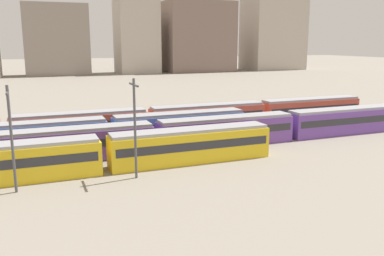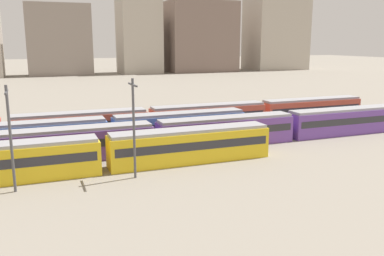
{
  "view_description": "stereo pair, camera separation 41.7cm",
  "coord_description": "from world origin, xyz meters",
  "px_view_note": "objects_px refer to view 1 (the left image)",
  "views": [
    {
      "loc": [
        12.93,
        -40.69,
        12.96
      ],
      "look_at": [
        32.12,
        7.8,
        2.04
      ],
      "focal_mm": 38.46,
      "sensor_mm": 36.0,
      "label": 1
    },
    {
      "loc": [
        13.32,
        -40.84,
        12.96
      ],
      "look_at": [
        32.12,
        7.8,
        2.04
      ],
      "focal_mm": 38.46,
      "sensor_mm": 36.0,
      "label": 2
    }
  ],
  "objects_px": {
    "train_track_2": "(30,137)",
    "catenary_pole_0": "(11,134)",
    "train_track_3": "(148,121)",
    "train_track_0": "(2,163)",
    "train_track_1": "(226,131)",
    "catenary_pole_2": "(135,124)"
  },
  "relations": [
    {
      "from": "train_track_2",
      "to": "catenary_pole_0",
      "type": "distance_m",
      "value": 14.0
    },
    {
      "from": "train_track_0",
      "to": "catenary_pole_0",
      "type": "xyz_separation_m",
      "value": [
        1.13,
        -3.13,
        3.36
      ]
    },
    {
      "from": "train_track_0",
      "to": "catenary_pole_2",
      "type": "xyz_separation_m",
      "value": [
        11.92,
        -3.19,
        3.48
      ]
    },
    {
      "from": "train_track_3",
      "to": "catenary_pole_0",
      "type": "xyz_separation_m",
      "value": [
        -17.25,
        -18.73,
        3.36
      ]
    },
    {
      "from": "train_track_0",
      "to": "catenary_pole_2",
      "type": "height_order",
      "value": "catenary_pole_2"
    },
    {
      "from": "train_track_2",
      "to": "train_track_3",
      "type": "bearing_deg",
      "value": 18.08
    },
    {
      "from": "catenary_pole_2",
      "to": "train_track_0",
      "type": "bearing_deg",
      "value": 165.04
    },
    {
      "from": "train_track_0",
      "to": "train_track_1",
      "type": "relative_size",
      "value": 0.6
    },
    {
      "from": "train_track_0",
      "to": "train_track_2",
      "type": "bearing_deg",
      "value": 76.74
    },
    {
      "from": "train_track_0",
      "to": "train_track_2",
      "type": "distance_m",
      "value": 10.68
    },
    {
      "from": "train_track_3",
      "to": "catenary_pole_2",
      "type": "distance_m",
      "value": 20.17
    },
    {
      "from": "train_track_2",
      "to": "catenary_pole_0",
      "type": "bearing_deg",
      "value": -95.58
    },
    {
      "from": "train_track_2",
      "to": "train_track_3",
      "type": "height_order",
      "value": "same"
    },
    {
      "from": "catenary_pole_0",
      "to": "catenary_pole_2",
      "type": "bearing_deg",
      "value": -0.32
    },
    {
      "from": "train_track_3",
      "to": "catenary_pole_0",
      "type": "height_order",
      "value": "catenary_pole_0"
    },
    {
      "from": "train_track_2",
      "to": "train_track_3",
      "type": "relative_size",
      "value": 0.75
    },
    {
      "from": "train_track_3",
      "to": "catenary_pole_2",
      "type": "xyz_separation_m",
      "value": [
        -6.46,
        -18.79,
        3.48
      ]
    },
    {
      "from": "train_track_2",
      "to": "catenary_pole_2",
      "type": "distance_m",
      "value": 16.92
    },
    {
      "from": "train_track_0",
      "to": "catenary_pole_2",
      "type": "relative_size",
      "value": 5.77
    },
    {
      "from": "train_track_3",
      "to": "catenary_pole_2",
      "type": "bearing_deg",
      "value": -108.97
    },
    {
      "from": "train_track_1",
      "to": "train_track_2",
      "type": "height_order",
      "value": "same"
    },
    {
      "from": "train_track_1",
      "to": "train_track_3",
      "type": "relative_size",
      "value": 1.25
    }
  ]
}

